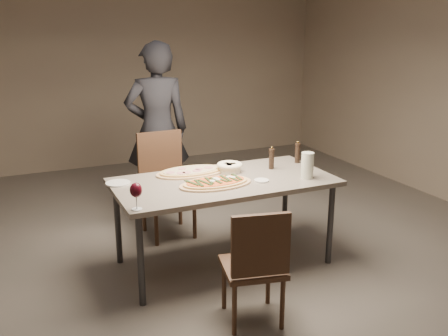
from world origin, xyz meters
name	(u,v)px	position (x,y,z in m)	size (l,w,h in m)	color
room	(224,101)	(0.00, 0.00, 1.40)	(7.00, 7.00, 7.00)	#5A534D
dining_table	(224,186)	(0.00, 0.00, 0.69)	(1.80, 0.90, 0.75)	slate
zucchini_pizza	(216,183)	(-0.11, -0.10, 0.77)	(0.60, 0.33, 0.05)	tan
ham_pizza	(191,172)	(-0.18, 0.28, 0.77)	(0.62, 0.34, 0.04)	tan
bread_basket	(230,167)	(0.14, 0.19, 0.80)	(0.22, 0.22, 0.08)	#F6EBC8
oil_dish	(262,181)	(0.26, -0.17, 0.76)	(0.12, 0.12, 0.01)	white
pepper_mill_left	(272,158)	(0.51, 0.12, 0.84)	(0.05, 0.05, 0.20)	black
pepper_mill_right	(298,153)	(0.83, 0.20, 0.85)	(0.05, 0.05, 0.20)	black
carafe	(307,165)	(0.65, -0.24, 0.86)	(0.10, 0.10, 0.22)	silver
wine_glass	(136,191)	(-0.83, -0.38, 0.89)	(0.09, 0.09, 0.19)	silver
side_plate	(118,183)	(-0.82, 0.24, 0.76)	(0.20, 0.20, 0.01)	white
chair_near	(256,261)	(-0.18, -0.93, 0.48)	(0.48, 0.48, 0.85)	#422A1C
chair_far	(164,178)	(-0.25, 0.86, 0.55)	(0.48, 0.48, 0.99)	#422A1C
diner	(157,130)	(-0.14, 1.40, 0.91)	(0.67, 0.44, 1.83)	black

